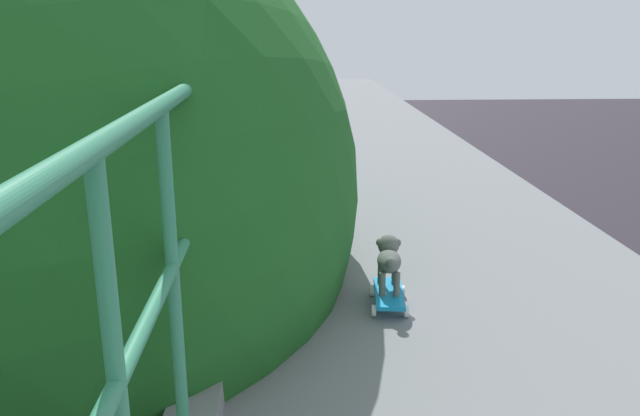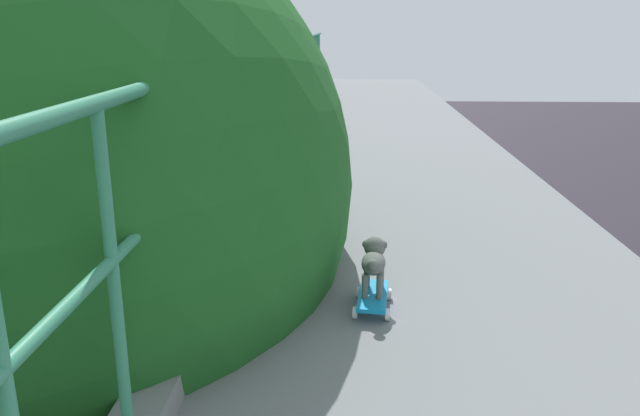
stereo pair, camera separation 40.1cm
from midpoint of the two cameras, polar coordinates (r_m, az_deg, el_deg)
name	(u,v)px [view 1 (the left image)]	position (r m, az deg, el deg)	size (l,w,h in m)	color
car_green_fifth	(58,333)	(14.98, -23.48, -10.36)	(1.93, 4.00, 1.45)	#1B6A3D
city_bus	(110,135)	(33.15, -18.90, 6.27)	(2.61, 11.65, 3.10)	#104B86
toy_skateboard	(389,295)	(3.61, 3.10, -7.95)	(0.23, 0.43, 0.09)	#128BC7
small_dog	(389,257)	(3.58, 3.11, -4.56)	(0.16, 0.33, 0.30)	#575F58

